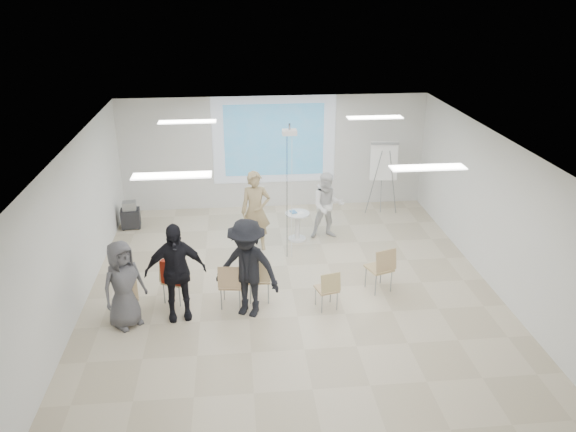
{
  "coord_description": "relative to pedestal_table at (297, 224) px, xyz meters",
  "views": [
    {
      "loc": [
        -1.04,
        -9.71,
        5.72
      ],
      "look_at": [
        0.0,
        0.8,
        1.25
      ],
      "focal_mm": 35.0,
      "sensor_mm": 36.0,
      "label": 1
    }
  ],
  "objects": [
    {
      "name": "ceiling_projector",
      "position": [
        -0.27,
        -0.79,
        2.29
      ],
      "size": [
        0.3,
        0.25,
        3.0
      ],
      "color": "white",
      "rests_on": "ceiling"
    },
    {
      "name": "wall_back",
      "position": [
        -0.36,
        2.27,
        1.11
      ],
      "size": [
        8.0,
        0.1,
        3.0
      ],
      "primitive_type": "cube",
      "color": "silver",
      "rests_on": "floor"
    },
    {
      "name": "av_cart",
      "position": [
        -4.03,
        1.1,
        -0.08
      ],
      "size": [
        0.49,
        0.41,
        0.69
      ],
      "rotation": [
        0.0,
        0.0,
        0.1
      ],
      "color": "black",
      "rests_on": "floor"
    },
    {
      "name": "controller_left",
      "position": [
        -0.8,
        -0.11,
        0.98
      ],
      "size": [
        0.04,
        0.13,
        0.04
      ],
      "primitive_type": "cube",
      "rotation": [
        0.0,
        0.0,
        0.01
      ],
      "color": "silver",
      "rests_on": "player_left"
    },
    {
      "name": "chair_right_far",
      "position": [
        1.37,
        -2.54,
        0.17
      ],
      "size": [
        0.58,
        0.6,
        0.96
      ],
      "rotation": [
        0.0,
        0.0,
        0.34
      ],
      "color": "tan",
      "rests_on": "floor"
    },
    {
      "name": "laptop",
      "position": [
        -1.56,
        -2.74,
        0.09
      ],
      "size": [
        0.36,
        0.29,
        0.03
      ],
      "primitive_type": "imported",
      "rotation": [
        0.0,
        0.0,
        3.0
      ],
      "color": "black",
      "rests_on": "chair_left_inner"
    },
    {
      "name": "fluor_panel_ne",
      "position": [
        1.64,
        -0.28,
        2.58
      ],
      "size": [
        1.2,
        0.3,
        0.02
      ],
      "primitive_type": "cube",
      "color": "white",
      "rests_on": "ceiling"
    },
    {
      "name": "wall_right",
      "position": [
        3.69,
        -2.28,
        1.11
      ],
      "size": [
        0.1,
        9.0,
        3.0
      ],
      "primitive_type": "cube",
      "color": "silver",
      "rests_on": "floor"
    },
    {
      "name": "projection_halo",
      "position": [
        -0.36,
        2.2,
        1.46
      ],
      "size": [
        3.2,
        0.01,
        2.3
      ],
      "primitive_type": "cube",
      "color": "silver",
      "rests_on": "wall_back"
    },
    {
      "name": "audience_left",
      "position": [
        -2.53,
        -3.06,
        0.67
      ],
      "size": [
        1.32,
        0.9,
        2.12
      ],
      "primitive_type": "imported",
      "rotation": [
        0.0,
        0.0,
        0.14
      ],
      "color": "black",
      "rests_on": "floor"
    },
    {
      "name": "audience_outer",
      "position": [
        -3.43,
        -3.23,
        0.52
      ],
      "size": [
        1.06,
        1.03,
        1.83
      ],
      "primitive_type": "imported",
      "rotation": [
        0.0,
        0.0,
        0.72
      ],
      "color": "#59585D",
      "rests_on": "floor"
    },
    {
      "name": "chair_right_inner",
      "position": [
        0.22,
        -3.1,
        0.08
      ],
      "size": [
        0.46,
        0.49,
        0.81
      ],
      "rotation": [
        0.0,
        0.0,
        0.25
      ],
      "color": "tan",
      "rests_on": "floor"
    },
    {
      "name": "chair_center",
      "position": [
        -1.03,
        -2.67,
        0.14
      ],
      "size": [
        0.44,
        0.48,
        0.9
      ],
      "rotation": [
        0.0,
        0.0,
        -0.05
      ],
      "color": "tan",
      "rests_on": "floor"
    },
    {
      "name": "red_jacket",
      "position": [
        -2.62,
        -2.72,
        0.33
      ],
      "size": [
        0.48,
        0.3,
        0.46
      ],
      "primitive_type": "cube",
      "rotation": [
        0.0,
        0.0,
        -0.43
      ],
      "color": "#AC2715",
      "rests_on": "chair_left_mid"
    },
    {
      "name": "fluor_panel_se",
      "position": [
        1.64,
        -3.78,
        2.58
      ],
      "size": [
        1.2,
        0.3,
        0.02
      ],
      "primitive_type": "cube",
      "color": "white",
      "rests_on": "ceiling"
    },
    {
      "name": "projection_image",
      "position": [
        -0.36,
        2.19,
        1.46
      ],
      "size": [
        2.6,
        0.01,
        1.9
      ],
      "primitive_type": "cube",
      "color": "teal",
      "rests_on": "wall_back"
    },
    {
      "name": "chair_left_mid",
      "position": [
        -2.65,
        -2.57,
        0.13
      ],
      "size": [
        0.56,
        0.57,
        0.88
      ],
      "rotation": [
        0.0,
        0.0,
        -0.43
      ],
      "color": "tan",
      "rests_on": "floor"
    },
    {
      "name": "fluor_panel_nw",
      "position": [
        -2.36,
        -0.28,
        2.58
      ],
      "size": [
        1.2,
        0.3,
        0.02
      ],
      "primitive_type": "cube",
      "color": "white",
      "rests_on": "ceiling"
    },
    {
      "name": "fluor_panel_sw",
      "position": [
        -2.36,
        -3.78,
        2.58
      ],
      "size": [
        1.2,
        0.3,
        0.02
      ],
      "primitive_type": "cube",
      "color": "white",
      "rests_on": "ceiling"
    },
    {
      "name": "pedestal_table",
      "position": [
        0.0,
        0.0,
        0.0
      ],
      "size": [
        0.7,
        0.7,
        0.71
      ],
      "rotation": [
        0.0,
        0.0,
        0.26
      ],
      "color": "white",
      "rests_on": "floor"
    },
    {
      "name": "wall_left",
      "position": [
        -4.41,
        -2.28,
        1.11
      ],
      "size": [
        0.1,
        9.0,
        3.0
      ],
      "primitive_type": "cube",
      "color": "silver",
      "rests_on": "floor"
    },
    {
      "name": "player_right",
      "position": [
        0.72,
        0.08,
        0.5
      ],
      "size": [
        0.87,
        0.7,
        1.78
      ],
      "primitive_type": "imported",
      "rotation": [
        0.0,
        0.0,
        0.02
      ],
      "color": "white",
      "rests_on": "floor"
    },
    {
      "name": "chair_left_inner",
      "position": [
        -1.57,
        -2.84,
        0.14
      ],
      "size": [
        0.48,
        0.51,
        0.91
      ],
      "rotation": [
        0.0,
        0.0,
        -0.14
      ],
      "color": "tan",
      "rests_on": "floor"
    },
    {
      "name": "floor",
      "position": [
        -0.36,
        -2.28,
        -0.44
      ],
      "size": [
        8.0,
        9.0,
        0.1
      ],
      "primitive_type": "cube",
      "color": "beige",
      "rests_on": "ground"
    },
    {
      "name": "flipchart_easel",
      "position": [
        2.38,
        1.41,
        1.02
      ],
      "size": [
        0.83,
        0.63,
        1.92
      ],
      "rotation": [
        0.0,
        0.0,
        -0.11
      ],
      "color": "gray",
      "rests_on": "floor"
    },
    {
      "name": "audience_mid",
      "position": [
        -1.26,
        -3.09,
        0.67
      ],
      "size": [
        1.57,
        1.28,
        2.14
      ],
      "primitive_type": "imported",
      "rotation": [
        0.0,
        0.0,
        -0.45
      ],
      "color": "black",
      "rests_on": "floor"
    },
    {
      "name": "chair_far_left",
      "position": [
        -3.43,
        -3.03,
        0.09
      ],
      "size": [
        0.47,
        0.49,
        0.82
      ],
      "rotation": [
        0.0,
        0.0,
        0.24
      ],
      "color": "tan",
      "rests_on": "floor"
    },
    {
      "name": "controller_right",
      "position": [
        0.54,
        0.33,
        0.81
      ],
      "size": [
        0.05,
        0.13,
        0.04
      ],
      "primitive_type": "cube",
      "rotation": [
        0.0,
        0.0,
        0.02
      ],
      "color": "silver",
      "rests_on": "player_right"
    },
    {
      "name": "ceiling",
      "position": [
        -0.36,
        -2.28,
        2.66
      ],
      "size": [
        8.0,
        9.0,
        0.1
      ],
      "primitive_type": "cube",
      "color": "white",
      "rests_on": "wall_back"
    },
    {
      "name": "player_left",
      "position": [
        -0.98,
        -0.36,
        0.65
      ],
      "size": [
        0.76,
        0.52,
        2.09
      ],
      "primitive_type": "imported",
      "rotation": [
        0.0,
        0.0,
        0.01
      ],
      "color": "tan",
      "rests_on": "floor"
    }
  ]
}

